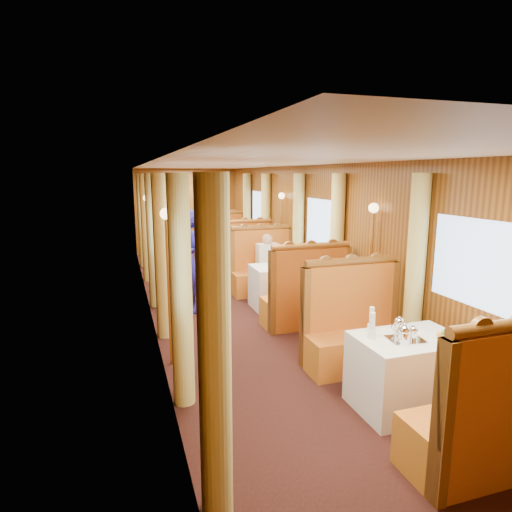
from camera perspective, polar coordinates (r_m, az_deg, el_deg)
name	(u,v)px	position (r m, az deg, el deg)	size (l,w,h in m)	color
floor	(241,311)	(7.48, -1.97, -7.34)	(3.00, 12.00, 0.01)	black
ceiling	(240,164)	(7.11, -2.10, 12.18)	(3.00, 12.00, 0.01)	silver
wall_far	(187,211)	(13.03, -9.22, 5.95)	(3.00, 2.50, 0.01)	brown
wall_left	(149,244)	(6.94, -14.05, 1.54)	(12.00, 2.50, 0.01)	brown
wall_right	(322,236)	(7.72, 8.76, 2.66)	(12.00, 2.50, 0.01)	brown
doorway_far	(187,219)	(13.02, -9.17, 4.84)	(0.80, 0.04, 2.00)	brown
table_near	(407,373)	(4.70, 19.54, -14.44)	(1.05, 0.72, 0.75)	white
banquette_near_fwd	(490,423)	(4.02, 28.78, -18.97)	(1.30, 0.55, 1.34)	#A83912
banquette_near_aft	(355,333)	(5.45, 13.08, -9.96)	(1.30, 0.55, 1.34)	#A83912
table_mid	(282,287)	(7.60, 3.48, -4.10)	(1.05, 0.72, 0.75)	white
banquette_mid_fwd	(306,300)	(6.69, 6.63, -5.82)	(1.30, 0.55, 1.34)	#A83912
banquette_mid_aft	(264,272)	(8.51, 1.02, -2.11)	(1.30, 0.55, 1.34)	#A83912
table_far	(232,253)	(10.86, -3.18, 0.45)	(1.05, 0.72, 0.75)	white
banquette_far_fwd	(243,258)	(9.89, -1.71, -0.29)	(1.30, 0.55, 1.34)	#A83912
banquette_far_aft	(223,245)	(11.82, -4.42, 1.52)	(1.30, 0.55, 1.34)	#A83912
tea_tray	(406,340)	(4.46, 19.32, -10.48)	(0.34, 0.26, 0.01)	silver
teapot_left	(404,337)	(4.33, 19.13, -10.19)	(0.18, 0.14, 0.15)	silver
teapot_right	(413,335)	(4.45, 20.19, -9.89)	(0.14, 0.11, 0.12)	silver
teapot_back	(399,328)	(4.57, 18.49, -9.10)	(0.17, 0.13, 0.14)	silver
fruit_plate	(444,336)	(4.65, 23.80, -9.78)	(0.23, 0.23, 0.05)	white
cup_inboard	(372,328)	(4.38, 15.22, -9.28)	(0.08, 0.08, 0.26)	white
cup_outboard	(371,322)	(4.55, 15.14, -8.51)	(0.08, 0.08, 0.26)	white
rose_vase_mid	(281,256)	(7.46, 3.32, -0.03)	(0.06, 0.06, 0.36)	silver
rose_vase_far	(231,231)	(10.78, -3.40, 3.34)	(0.06, 0.06, 0.36)	silver
window_left_near	(180,287)	(3.48, -10.05, -4.03)	(1.20, 0.90, 0.01)	#8BADD9
curtain_left_near_a	(215,356)	(2.86, -5.55, -13.10)	(0.22, 0.22, 2.35)	#E1D373
curtain_left_near_b	(181,293)	(4.32, -9.95, -4.90)	(0.22, 0.22, 2.35)	#E1D373
window_right_near	(476,263)	(4.85, 27.30, -0.88)	(1.20, 0.90, 0.01)	#8BADD9
curtain_right_near_b	(415,274)	(5.40, 20.45, -2.24)	(0.22, 0.22, 2.35)	#E1D373
window_left_mid	(150,232)	(6.91, -14.00, 3.18)	(1.20, 0.90, 0.01)	#8BADD9
curtain_left_mid_a	(162,257)	(6.20, -12.42, -0.19)	(0.22, 0.22, 2.35)	#E1D373
curtain_left_mid_b	(153,241)	(7.73, -13.52, 1.93)	(0.22, 0.22, 2.35)	#E1D373
window_right_mid	(321,225)	(7.69, 8.70, 4.13)	(1.20, 0.90, 0.01)	#8BADD9
curtain_right_mid_a	(337,247)	(7.00, 10.69, 1.13)	(0.22, 0.22, 2.35)	#E1D373
curtain_right_mid_b	(298,235)	(8.38, 5.64, 2.86)	(0.22, 0.22, 2.35)	#E1D373
window_left_far	(139,213)	(10.39, -15.32, 5.59)	(1.20, 0.90, 0.01)	#8BADD9
curtain_left_far_a	(146,228)	(9.65, -14.41, 3.61)	(0.22, 0.22, 2.35)	#E1D373
curtain_left_far_b	(142,221)	(11.20, -14.90, 4.55)	(0.22, 0.22, 2.35)	#E1D373
window_right_far	(260,210)	(10.92, 0.51, 6.21)	(1.20, 0.90, 0.01)	#8BADD9
curtain_right_far_a	(266,224)	(10.18, 1.32, 4.32)	(0.22, 0.22, 2.35)	#E1D373
curtain_right_far_b	(247,218)	(11.66, -1.18, 5.15)	(0.22, 0.22, 2.35)	#E1D373
sconce_left_fore	(168,255)	(5.21, -11.72, 0.11)	(0.14, 0.14, 1.95)	#BF8C3F
sconce_right_fore	(372,244)	(6.15, 15.19, 1.59)	(0.14, 0.14, 1.95)	#BF8C3F
sconce_left_aft	(148,223)	(8.66, -14.21, 4.23)	(0.14, 0.14, 1.95)	#BF8C3F
sconce_right_aft	(281,219)	(9.26, 3.40, 4.95)	(0.14, 0.14, 1.95)	#BF8C3F
steward	(188,262)	(7.32, -9.10, -0.76)	(0.64, 0.42, 1.76)	navy
passenger	(268,258)	(8.22, 1.58, -0.32)	(0.40, 0.44, 0.76)	beige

